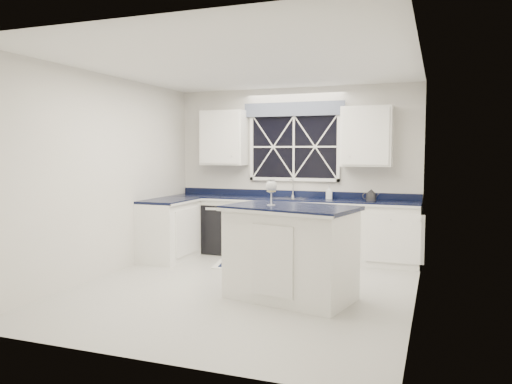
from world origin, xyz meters
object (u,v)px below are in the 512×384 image
at_px(island, 290,252).
at_px(kettle, 371,195).
at_px(soap_bottle, 329,192).
at_px(wine_glass, 271,188).
at_px(dishwasher, 225,228).
at_px(faucet, 293,187).

relative_size(island, kettle, 6.46).
bearing_deg(soap_bottle, island, -89.08).
distance_m(wine_glass, soap_bottle, 2.31).
xyz_separation_m(kettle, wine_glass, (-0.84, -2.20, 0.25)).
bearing_deg(kettle, soap_bottle, 159.21).
bearing_deg(dishwasher, kettle, 0.42).
height_order(faucet, soap_bottle, faucet).
relative_size(dishwasher, soap_bottle, 3.97).
bearing_deg(kettle, dishwasher, 167.50).
height_order(faucet, island, faucet).
bearing_deg(island, wine_glass, -161.45).
height_order(dishwasher, faucet, faucet).
xyz_separation_m(wine_glass, soap_bottle, (0.19, 2.29, -0.22)).
bearing_deg(faucet, soap_bottle, -8.07).
relative_size(faucet, soap_bottle, 1.46).
xyz_separation_m(dishwasher, wine_glass, (1.53, -2.18, 0.86)).
distance_m(kettle, soap_bottle, 0.66).
bearing_deg(dishwasher, wine_glass, -54.97).
xyz_separation_m(faucet, soap_bottle, (0.62, -0.09, -0.06)).
relative_size(dishwasher, wine_glass, 2.79).
xyz_separation_m(island, soap_bottle, (-0.04, 2.26, 0.51)).
distance_m(kettle, wine_glass, 2.36).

